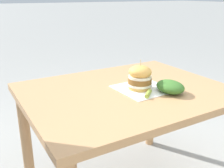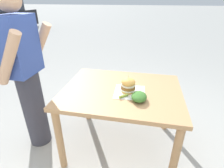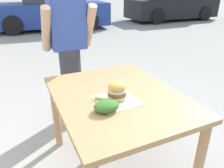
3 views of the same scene
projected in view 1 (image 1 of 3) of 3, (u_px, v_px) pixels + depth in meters
patio_table at (126, 106)px, 1.60m from camera, size 0.94×1.19×0.75m
serving_paper at (143, 89)px, 1.56m from camera, size 0.31×0.31×0.00m
sandwich at (140, 77)px, 1.54m from camera, size 0.14×0.14×0.18m
pickle_spear at (148, 94)px, 1.45m from camera, size 0.08×0.09×0.02m
side_salad at (170, 87)px, 1.50m from camera, size 0.18×0.14×0.07m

